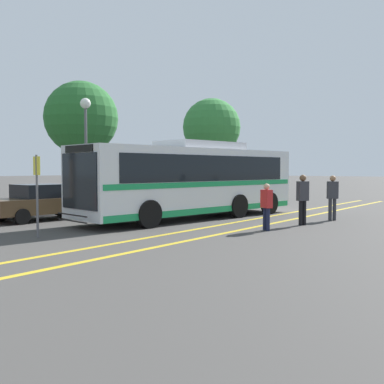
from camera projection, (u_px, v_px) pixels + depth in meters
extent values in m
plane|color=#423F3D|center=(207.00, 215.00, 20.00)|extent=(220.00, 220.00, 0.00)
cube|color=gold|center=(237.00, 222.00, 17.47)|extent=(30.56, 0.20, 0.01)
cube|color=gold|center=(266.00, 225.00, 16.67)|extent=(30.56, 0.20, 0.01)
cube|color=#99999E|center=(103.00, 209.00, 22.26)|extent=(38.56, 0.36, 0.15)
cube|color=silver|center=(192.00, 180.00, 18.73)|extent=(10.80, 3.90, 2.58)
cube|color=black|center=(192.00, 168.00, 18.71)|extent=(9.34, 3.74, 1.02)
cube|color=#198C4C|center=(192.00, 183.00, 18.74)|extent=(10.60, 3.91, 0.20)
cube|color=#198C4C|center=(192.00, 208.00, 18.79)|extent=(10.59, 3.90, 0.24)
cube|color=black|center=(79.00, 181.00, 15.03)|extent=(0.34, 2.17, 1.89)
cube|color=black|center=(79.00, 149.00, 14.97)|extent=(0.28, 1.73, 0.24)
cube|color=silver|center=(201.00, 146.00, 19.02)|extent=(3.93, 2.47, 0.31)
cube|color=black|center=(72.00, 215.00, 14.89)|extent=(0.29, 1.85, 0.04)
cube|color=black|center=(72.00, 221.00, 14.90)|extent=(0.29, 1.85, 0.04)
cylinder|color=black|center=(149.00, 214.00, 15.65)|extent=(1.03, 0.41, 1.00)
cylinder|color=black|center=(110.00, 210.00, 17.36)|extent=(1.03, 0.41, 1.00)
cylinder|color=black|center=(238.00, 206.00, 19.04)|extent=(1.03, 0.41, 1.00)
cylinder|color=black|center=(198.00, 203.00, 20.75)|extent=(1.03, 0.41, 1.00)
cylinder|color=black|center=(269.00, 203.00, 20.59)|extent=(1.03, 0.41, 1.00)
cylinder|color=black|center=(230.00, 201.00, 22.29)|extent=(1.03, 0.41, 1.00)
cube|color=#4C3823|center=(42.00, 205.00, 18.25)|extent=(4.40, 2.11, 0.61)
cube|color=black|center=(40.00, 191.00, 18.14)|extent=(1.91, 1.72, 0.55)
cylinder|color=black|center=(60.00, 209.00, 19.83)|extent=(0.61, 0.24, 0.60)
cylinder|color=black|center=(82.00, 212.00, 18.68)|extent=(0.61, 0.24, 0.60)
cylinder|color=black|center=(1.00, 214.00, 17.85)|extent=(0.61, 0.24, 0.60)
cylinder|color=black|center=(22.00, 217.00, 16.71)|extent=(0.61, 0.24, 0.60)
cube|color=#335B33|center=(150.00, 197.00, 23.43)|extent=(4.47, 2.12, 0.58)
cube|color=black|center=(151.00, 188.00, 23.49)|extent=(1.93, 1.74, 0.42)
cylinder|color=black|center=(146.00, 205.00, 21.83)|extent=(0.61, 0.24, 0.60)
cylinder|color=black|center=(120.00, 204.00, 22.83)|extent=(0.61, 0.24, 0.60)
cylinder|color=black|center=(179.00, 202.00, 24.06)|extent=(0.61, 0.24, 0.60)
cylinder|color=black|center=(154.00, 201.00, 25.05)|extent=(0.61, 0.24, 0.60)
cube|color=#4C3823|center=(217.00, 193.00, 27.98)|extent=(4.53, 1.89, 0.59)
cube|color=black|center=(216.00, 184.00, 27.87)|extent=(1.94, 1.56, 0.46)
cylinder|color=black|center=(221.00, 196.00, 29.55)|extent=(0.61, 0.23, 0.60)
cylinder|color=black|center=(241.00, 197.00, 28.52)|extent=(0.61, 0.23, 0.60)
cylinder|color=black|center=(193.00, 198.00, 27.47)|extent=(0.61, 0.23, 0.60)
cylinder|color=black|center=(214.00, 199.00, 26.43)|extent=(0.61, 0.23, 0.60)
cylinder|color=#2D2D33|center=(334.00, 210.00, 18.06)|extent=(0.14, 0.14, 0.88)
cylinder|color=#2D2D33|center=(330.00, 210.00, 18.07)|extent=(0.14, 0.14, 0.88)
cube|color=#333338|center=(333.00, 190.00, 18.02)|extent=(0.42, 0.47, 0.70)
sphere|color=#9E704C|center=(333.00, 178.00, 18.00)|extent=(0.24, 0.24, 0.24)
cylinder|color=#191E38|center=(268.00, 219.00, 15.00)|extent=(0.14, 0.14, 0.77)
cylinder|color=#191E38|center=(265.00, 219.00, 15.15)|extent=(0.14, 0.14, 0.77)
cube|color=red|center=(267.00, 199.00, 15.04)|extent=(0.39, 0.47, 0.61)
sphere|color=tan|center=(267.00, 187.00, 15.02)|extent=(0.21, 0.21, 0.21)
cylinder|color=black|center=(304.00, 213.00, 16.56)|extent=(0.14, 0.14, 0.90)
cylinder|color=black|center=(301.00, 213.00, 16.49)|extent=(0.14, 0.14, 0.90)
cube|color=#333338|center=(303.00, 191.00, 16.49)|extent=(0.47, 0.39, 0.72)
sphere|color=brown|center=(303.00, 178.00, 16.46)|extent=(0.24, 0.24, 0.24)
cylinder|color=#59595E|center=(37.00, 196.00, 13.47)|extent=(0.07, 0.07, 2.50)
cube|color=yellow|center=(37.00, 166.00, 13.42)|extent=(0.08, 0.40, 0.56)
cylinder|color=#59595E|center=(86.00, 160.00, 22.39)|extent=(0.14, 0.14, 5.06)
sphere|color=silver|center=(85.00, 103.00, 22.25)|extent=(0.53, 0.53, 0.53)
cylinder|color=#513823|center=(211.00, 173.00, 33.54)|extent=(0.28, 0.28, 3.55)
sphere|color=#337A38|center=(212.00, 127.00, 33.37)|extent=(4.29, 4.29, 4.29)
cylinder|color=#513823|center=(82.00, 176.00, 25.06)|extent=(0.28, 0.28, 3.37)
sphere|color=#28662D|center=(81.00, 118.00, 24.90)|extent=(4.06, 4.06, 4.06)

